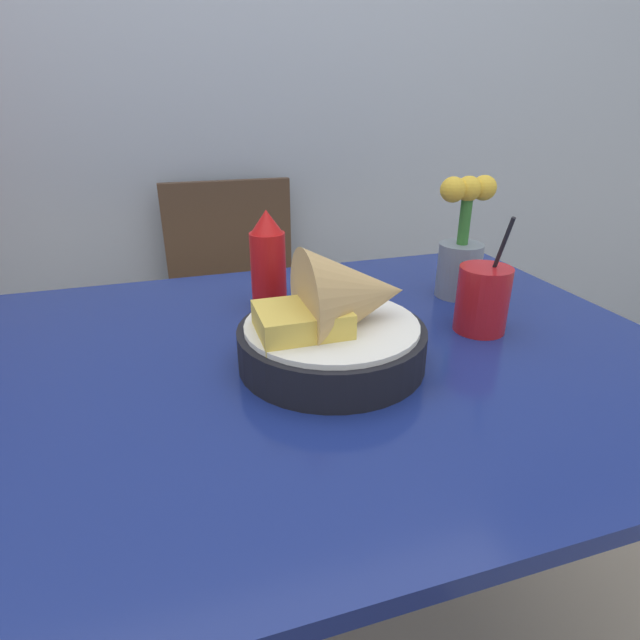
# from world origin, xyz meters

# --- Properties ---
(wall_window) EXTENTS (7.00, 0.06, 2.60)m
(wall_window) POSITION_xyz_m (0.00, 0.99, 1.30)
(wall_window) COLOR #9EA8B7
(wall_window) RESTS_ON ground_plane
(dining_table) EXTENTS (1.19, 0.88, 0.74)m
(dining_table) POSITION_xyz_m (0.00, 0.00, 0.65)
(dining_table) COLOR navy
(dining_table) RESTS_ON ground_plane
(chair_far_window) EXTENTS (0.40, 0.40, 0.89)m
(chair_far_window) POSITION_xyz_m (-0.01, 0.80, 0.52)
(chair_far_window) COLOR #473323
(chair_far_window) RESTS_ON ground_plane
(food_basket) EXTENTS (0.29, 0.29, 0.19)m
(food_basket) POSITION_xyz_m (0.03, -0.05, 0.81)
(food_basket) COLOR black
(food_basket) RESTS_ON dining_table
(ketchup_bottle) EXTENTS (0.07, 0.07, 0.19)m
(ketchup_bottle) POSITION_xyz_m (-0.03, 0.21, 0.84)
(ketchup_bottle) COLOR red
(ketchup_bottle) RESTS_ON dining_table
(drink_cup) EXTENTS (0.09, 0.09, 0.21)m
(drink_cup) POSITION_xyz_m (0.30, -0.01, 0.80)
(drink_cup) COLOR red
(drink_cup) RESTS_ON dining_table
(flower_vase) EXTENTS (0.12, 0.09, 0.24)m
(flower_vase) POSITION_xyz_m (0.36, 0.15, 0.85)
(flower_vase) COLOR gray
(flower_vase) RESTS_ON dining_table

